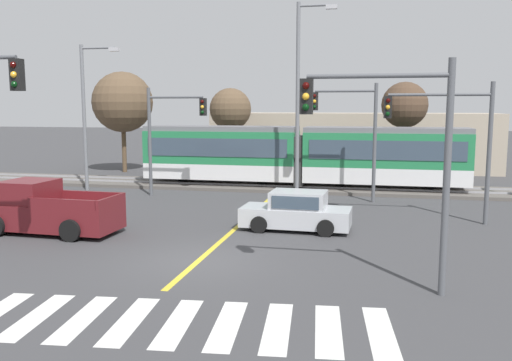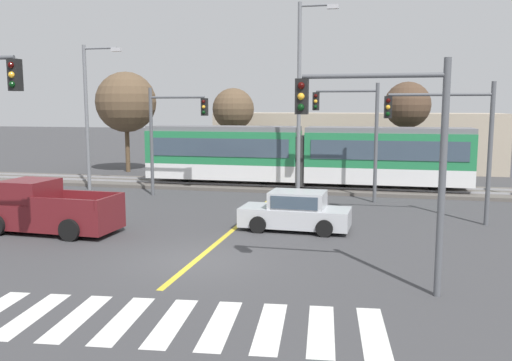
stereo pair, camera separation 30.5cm
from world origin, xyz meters
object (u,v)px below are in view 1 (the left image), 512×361
sedan_crossing (296,212)px  traffic_light_far_right (353,124)px  traffic_light_far_left (169,126)px  bare_tree_west (230,110)px  street_lamp_centre (301,91)px  bare_tree_east (405,106)px  pickup_truck (46,211)px  light_rail_tram (301,154)px  bare_tree_far_west (123,102)px  traffic_light_near_right (395,140)px  traffic_light_mid_right (451,130)px  street_lamp_west (88,108)px

sedan_crossing → traffic_light_far_right: bearing=75.3°
traffic_light_far_left → bare_tree_west: size_ratio=0.95×
sedan_crossing → street_lamp_centre: size_ratio=0.43×
bare_tree_east → traffic_light_far_left: bearing=-148.3°
pickup_truck → bare_tree_east: 22.03m
light_rail_tram → bare_tree_far_west: bearing=158.3°
traffic_light_near_right → light_rail_tram: bearing=105.1°
pickup_truck → traffic_light_far_right: size_ratio=0.93×
pickup_truck → street_lamp_centre: size_ratio=0.55×
traffic_light_mid_right → traffic_light_far_left: (-13.62, 3.93, -0.06)m
traffic_light_far_right → bare_tree_west: size_ratio=0.98×
street_lamp_west → bare_tree_far_west: bearing=103.4°
street_lamp_west → bare_tree_east: bearing=20.8°
traffic_light_mid_right → traffic_light_far_left: traffic_light_far_left is taller
pickup_truck → bare_tree_west: (2.17, 19.02, 3.71)m
traffic_light_near_right → bare_tree_west: bare_tree_west is taller
sedan_crossing → bare_tree_east: size_ratio=0.68×
street_lamp_west → bare_tree_west: (5.88, 9.06, -0.12)m
light_rail_tram → bare_tree_west: 8.68m
light_rail_tram → sedan_crossing: light_rail_tram is taller
traffic_light_mid_right → bare_tree_far_west: bare_tree_far_west is taller
street_lamp_west → street_lamp_centre: 12.09m
traffic_light_far_right → traffic_light_near_right: size_ratio=1.00×
traffic_light_near_right → traffic_light_mid_right: bearing=74.6°
street_lamp_west → sedan_crossing: bearing=-30.1°
traffic_light_far_right → bare_tree_east: bearing=68.6°
sedan_crossing → street_lamp_centre: street_lamp_centre is taller
light_rail_tram → bare_tree_east: 7.42m
traffic_light_far_right → bare_tree_far_west: bearing=151.5°
traffic_light_far_right → bare_tree_far_west: size_ratio=0.81×
traffic_light_mid_right → bare_tree_far_west: size_ratio=0.79×
traffic_light_far_left → street_lamp_west: street_lamp_west is taller
traffic_light_mid_right → traffic_light_far_left: bearing=163.9°
pickup_truck → street_lamp_centre: street_lamp_centre is taller
traffic_light_near_right → bare_tree_west: bearing=114.3°
sedan_crossing → bare_tree_west: bearing=113.0°
traffic_light_mid_right → traffic_light_far_left: size_ratio=1.00×
traffic_light_far_right → bare_tree_east: bare_tree_east is taller
street_lamp_centre → bare_tree_far_west: 16.57m
bare_tree_far_west → bare_tree_east: size_ratio=1.16×
light_rail_tram → traffic_light_far_left: 7.84m
traffic_light_far_right → street_lamp_centre: bearing=171.6°
bare_tree_west → traffic_light_far_right: bearing=-47.3°
traffic_light_mid_right → street_lamp_west: bearing=165.5°
traffic_light_far_left → street_lamp_centre: (6.87, 0.82, 1.80)m
light_rail_tram → traffic_light_mid_right: (7.13, -7.99, 1.75)m
sedan_crossing → bare_tree_far_west: 22.37m
sedan_crossing → bare_tree_east: (4.65, 14.17, 4.11)m
sedan_crossing → traffic_light_far_left: traffic_light_far_left is taller
traffic_light_near_right → bare_tree_west: (-10.41, 23.07, 0.62)m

